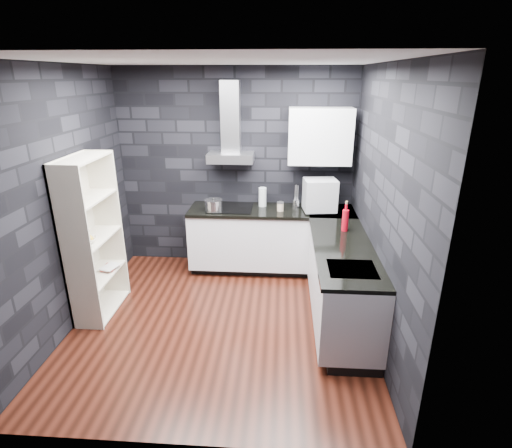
# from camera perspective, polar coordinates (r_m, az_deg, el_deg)

# --- Properties ---
(ground) EXTENTS (3.20, 3.20, 0.00)m
(ground) POSITION_cam_1_polar(r_m,az_deg,el_deg) (4.60, -4.87, -13.64)
(ground) COLOR #3C160E
(ceiling) EXTENTS (3.20, 3.20, 0.00)m
(ceiling) POSITION_cam_1_polar(r_m,az_deg,el_deg) (3.82, -6.17, 22.22)
(ceiling) COLOR white
(wall_back) EXTENTS (3.20, 0.05, 2.70)m
(wall_back) POSITION_cam_1_polar(r_m,az_deg,el_deg) (5.56, -2.81, 7.72)
(wall_back) COLOR black
(wall_back) RESTS_ON ground
(wall_front) EXTENTS (3.20, 0.05, 2.70)m
(wall_front) POSITION_cam_1_polar(r_m,az_deg,el_deg) (2.55, -11.22, -8.81)
(wall_front) COLOR black
(wall_front) RESTS_ON ground
(wall_left) EXTENTS (0.05, 3.20, 2.70)m
(wall_left) POSITION_cam_1_polar(r_m,az_deg,el_deg) (4.56, -26.08, 2.73)
(wall_left) COLOR black
(wall_left) RESTS_ON ground
(wall_right) EXTENTS (0.05, 3.20, 2.70)m
(wall_right) POSITION_cam_1_polar(r_m,az_deg,el_deg) (4.08, 17.74, 1.97)
(wall_right) COLOR black
(wall_right) RESTS_ON ground
(toekick_back) EXTENTS (2.18, 0.50, 0.10)m
(toekick_back) POSITION_cam_1_polar(r_m,az_deg,el_deg) (5.70, 2.12, -5.86)
(toekick_back) COLOR black
(toekick_back) RESTS_ON ground
(toekick_right) EXTENTS (0.50, 1.78, 0.10)m
(toekick_right) POSITION_cam_1_polar(r_m,az_deg,el_deg) (4.67, 12.22, -12.81)
(toekick_right) COLOR black
(toekick_right) RESTS_ON ground
(counter_back_cab) EXTENTS (2.20, 0.60, 0.76)m
(counter_back_cab) POSITION_cam_1_polar(r_m,az_deg,el_deg) (5.48, 2.17, -2.02)
(counter_back_cab) COLOR silver
(counter_back_cab) RESTS_ON ground
(counter_right_cab) EXTENTS (0.60, 1.80, 0.76)m
(counter_right_cab) POSITION_cam_1_polar(r_m,az_deg,el_deg) (4.44, 12.13, -8.17)
(counter_right_cab) COLOR silver
(counter_right_cab) RESTS_ON ground
(counter_back_top) EXTENTS (2.20, 0.62, 0.04)m
(counter_back_top) POSITION_cam_1_polar(r_m,az_deg,el_deg) (5.33, 2.22, 1.91)
(counter_back_top) COLOR black
(counter_back_top) RESTS_ON counter_back_cab
(counter_right_top) EXTENTS (0.62, 1.80, 0.04)m
(counter_right_top) POSITION_cam_1_polar(r_m,az_deg,el_deg) (4.27, 12.39, -3.45)
(counter_right_top) COLOR black
(counter_right_top) RESTS_ON counter_right_cab
(counter_corner_top) EXTENTS (0.62, 0.62, 0.04)m
(counter_corner_top) POSITION_cam_1_polar(r_m,az_deg,el_deg) (5.38, 10.78, 1.73)
(counter_corner_top) COLOR black
(counter_corner_top) RESTS_ON counter_right_cab
(hood_body) EXTENTS (0.60, 0.34, 0.12)m
(hood_body) POSITION_cam_1_polar(r_m,az_deg,el_deg) (5.33, -3.63, 9.46)
(hood_body) COLOR #ABABAF
(hood_body) RESTS_ON wall_back
(hood_chimney) EXTENTS (0.24, 0.20, 0.90)m
(hood_chimney) POSITION_cam_1_polar(r_m,az_deg,el_deg) (5.33, -3.65, 14.99)
(hood_chimney) COLOR #ABABAF
(hood_chimney) RESTS_ON hood_body
(upper_cabinet) EXTENTS (0.80, 0.35, 0.70)m
(upper_cabinet) POSITION_cam_1_polar(r_m,az_deg,el_deg) (5.26, 9.12, 12.29)
(upper_cabinet) COLOR silver
(upper_cabinet) RESTS_ON wall_back
(cooktop) EXTENTS (0.58, 0.50, 0.01)m
(cooktop) POSITION_cam_1_polar(r_m,az_deg,el_deg) (5.37, -3.65, 2.33)
(cooktop) COLOR black
(cooktop) RESTS_ON counter_back_top
(sink_rim) EXTENTS (0.44, 0.40, 0.01)m
(sink_rim) POSITION_cam_1_polar(r_m,az_deg,el_deg) (3.82, 13.57, -6.30)
(sink_rim) COLOR #ABABAF
(sink_rim) RESTS_ON counter_right_top
(pot) EXTENTS (0.23, 0.23, 0.13)m
(pot) POSITION_cam_1_polar(r_m,az_deg,el_deg) (5.24, -6.08, 2.62)
(pot) COLOR silver
(pot) RESTS_ON cooktop
(glass_vase) EXTENTS (0.11, 0.11, 0.26)m
(glass_vase) POSITION_cam_1_polar(r_m,az_deg,el_deg) (5.42, 0.94, 3.88)
(glass_vase) COLOR silver
(glass_vase) RESTS_ON counter_back_top
(storage_jar) EXTENTS (0.10, 0.10, 0.10)m
(storage_jar) POSITION_cam_1_polar(r_m,az_deg,el_deg) (5.25, 3.49, 2.44)
(storage_jar) COLOR tan
(storage_jar) RESTS_ON counter_back_top
(utensil_crock) EXTENTS (0.12, 0.12, 0.12)m
(utensil_crock) POSITION_cam_1_polar(r_m,az_deg,el_deg) (5.38, 5.71, 2.86)
(utensil_crock) COLOR silver
(utensil_crock) RESTS_ON counter_back_top
(appliance_garage) EXTENTS (0.44, 0.37, 0.41)m
(appliance_garage) POSITION_cam_1_polar(r_m,az_deg,el_deg) (5.23, 9.11, 4.12)
(appliance_garage) COLOR #AAACB0
(appliance_garage) RESTS_ON counter_back_top
(red_bottle) EXTENTS (0.10, 0.10, 0.25)m
(red_bottle) POSITION_cam_1_polar(r_m,az_deg,el_deg) (4.66, 12.62, 0.51)
(red_bottle) COLOR #9C0614
(red_bottle) RESTS_ON counter_right_top
(bookshelf) EXTENTS (0.37, 0.81, 1.80)m
(bookshelf) POSITION_cam_1_polar(r_m,az_deg,el_deg) (4.72, -22.23, -1.91)
(bookshelf) COLOR beige
(bookshelf) RESTS_ON ground
(fruit_bowl) EXTENTS (0.26, 0.26, 0.05)m
(fruit_bowl) POSITION_cam_1_polar(r_m,az_deg,el_deg) (4.60, -22.97, -2.10)
(fruit_bowl) COLOR white
(fruit_bowl) RESTS_ON bookshelf
(book_red) EXTENTS (0.15, 0.02, 0.21)m
(book_red) POSITION_cam_1_polar(r_m,az_deg,el_deg) (4.97, -21.13, -4.81)
(book_red) COLOR maroon
(book_red) RESTS_ON bookshelf
(book_second) EXTENTS (0.16, 0.06, 0.22)m
(book_second) POSITION_cam_1_polar(r_m,az_deg,el_deg) (4.96, -20.95, -4.54)
(book_second) COLOR #B2B2B2
(book_second) RESTS_ON bookshelf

